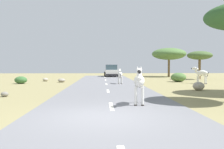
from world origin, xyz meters
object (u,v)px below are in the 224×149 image
at_px(rock_0, 5,94).
at_px(rock_3, 199,86).
at_px(car_0, 111,71).
at_px(zebra_0, 139,82).
at_px(bush_2, 178,77).
at_px(rock_2, 62,80).
at_px(bush_3, 21,80).
at_px(zebra_1, 201,73).
at_px(rock_1, 46,80).
at_px(zebra_2, 120,74).
at_px(tree_3, 169,54).
at_px(tree_0, 200,56).

distance_m(rock_0, rock_3, 12.27).
xyz_separation_m(car_0, rock_0, (-6.65, -23.34, -0.71)).
relative_size(zebra_0, rock_3, 2.20).
height_order(bush_2, rock_0, bush_2).
relative_size(car_0, rock_2, 5.54).
bearing_deg(rock_0, rock_2, 83.98).
distance_m(bush_2, bush_3, 15.52).
relative_size(zebra_1, rock_1, 2.54).
xyz_separation_m(zebra_2, tree_3, (8.20, 14.13, 2.48)).
bearing_deg(zebra_2, rock_3, -48.65).
bearing_deg(bush_3, bush_2, 7.42).
distance_m(zebra_1, rock_1, 15.74).
height_order(zebra_1, rock_2, zebra_1).
distance_m(tree_0, rock_3, 14.24).
relative_size(zebra_1, tree_3, 0.33).
height_order(zebra_1, rock_1, zebra_1).
distance_m(tree_3, bush_2, 11.64).
xyz_separation_m(rock_1, rock_2, (1.96, -1.56, 0.01)).
height_order(zebra_2, tree_3, tree_3).
bearing_deg(car_0, bush_3, 55.90).
relative_size(car_0, bush_3, 3.85).
relative_size(tree_3, bush_2, 3.17).
relative_size(zebra_1, zebra_2, 1.09).
relative_size(rock_2, rock_3, 1.01).
distance_m(tree_0, rock_0, 23.56).
bearing_deg(rock_0, tree_0, 43.25).
xyz_separation_m(zebra_0, rock_1, (-7.61, 16.48, -0.84)).
bearing_deg(tree_0, zebra_2, -144.04).
xyz_separation_m(tree_0, bush_3, (-19.28, -6.33, -2.51)).
height_order(bush_3, rock_2, bush_3).
height_order(rock_0, rock_3, rock_3).
bearing_deg(bush_3, car_0, 56.92).
height_order(tree_0, rock_1, tree_0).
relative_size(tree_3, rock_3, 6.33).
height_order(tree_3, rock_3, tree_3).
xyz_separation_m(tree_0, rock_0, (-17.05, -16.04, -2.71)).
bearing_deg(car_0, zebra_0, 89.46).
height_order(tree_0, rock_3, tree_0).
distance_m(tree_0, rock_1, 18.21).
relative_size(rock_0, rock_2, 0.51).
height_order(tree_0, rock_2, tree_0).
distance_m(car_0, rock_3, 20.99).
height_order(tree_3, bush_3, tree_3).
distance_m(car_0, rock_1, 12.59).
relative_size(bush_2, rock_0, 3.86).
relative_size(car_0, tree_0, 1.28).
distance_m(zebra_0, zebra_1, 14.46).
bearing_deg(rock_1, bush_2, -5.98).
relative_size(zebra_0, zebra_2, 1.17).
distance_m(zebra_2, rock_1, 8.90).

